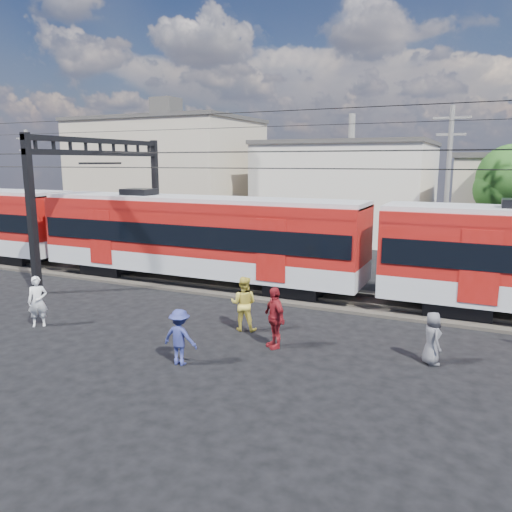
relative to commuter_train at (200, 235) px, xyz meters
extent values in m
plane|color=black|center=(4.29, -8.00, -2.40)|extent=(120.00, 120.00, 0.00)
cube|color=#2D2823|center=(4.29, 0.00, -2.34)|extent=(70.00, 3.40, 0.12)
cube|color=#59544C|center=(4.29, -0.75, -2.22)|extent=(70.00, 0.12, 0.12)
cube|color=#59544C|center=(4.29, 0.75, -2.22)|extent=(70.00, 0.12, 0.12)
cube|color=black|center=(-11.89, 0.00, -2.05)|extent=(2.40, 2.20, 0.70)
cube|color=black|center=(-5.33, 0.00, -2.05)|extent=(2.40, 2.20, 0.70)
cube|color=black|center=(4.91, 0.00, -2.05)|extent=(2.40, 2.20, 0.70)
cube|color=#A9ACB2|center=(-0.21, 0.00, -1.25)|extent=(16.00, 3.00, 0.90)
cube|color=maroon|center=(-0.21, 0.00, 0.40)|extent=(16.00, 3.00, 2.40)
cube|color=black|center=(-0.21, 0.00, 0.15)|extent=(15.68, 3.08, 0.95)
cube|color=#A9ACB2|center=(-0.21, 0.00, 1.65)|extent=(16.00, 2.60, 0.25)
cube|color=black|center=(11.47, 0.00, -2.05)|extent=(2.40, 2.20, 0.70)
cube|color=black|center=(-5.71, -4.50, 1.10)|extent=(0.30, 0.30, 7.00)
cube|color=black|center=(-5.71, 4.50, 1.10)|extent=(0.30, 0.30, 7.00)
cube|color=black|center=(-5.71, 0.00, 4.40)|extent=(0.25, 9.30, 0.25)
cube|color=black|center=(-5.71, 0.00, 3.80)|extent=(0.25, 9.30, 0.25)
cylinder|color=black|center=(4.29, -0.70, 3.10)|extent=(70.00, 0.03, 0.03)
cylinder|color=black|center=(4.29, 0.70, 3.10)|extent=(70.00, 0.03, 0.03)
cylinder|color=black|center=(4.29, -0.70, 3.80)|extent=(70.00, 0.03, 0.03)
cylinder|color=black|center=(4.29, 0.70, 3.80)|extent=(70.00, 0.03, 0.03)
cylinder|color=black|center=(4.29, -3.50, 5.10)|extent=(70.00, 0.03, 0.03)
cylinder|color=black|center=(4.29, 3.50, 5.10)|extent=(70.00, 0.03, 0.03)
cube|color=tan|center=(-12.71, 16.00, 2.10)|extent=(14.00, 10.00, 9.00)
cube|color=#3F3D3A|center=(-12.71, 16.00, 6.75)|extent=(14.28, 10.20, 0.30)
cube|color=beige|center=(2.29, 19.00, 1.10)|extent=(12.00, 12.00, 7.00)
cube|color=#3F3D3A|center=(2.29, 19.00, 4.75)|extent=(12.24, 12.24, 0.30)
cylinder|color=slate|center=(10.29, 7.00, 1.85)|extent=(0.24, 0.24, 8.50)
cube|color=slate|center=(10.29, 7.00, 5.50)|extent=(1.80, 0.12, 0.12)
cube|color=slate|center=(10.29, 7.00, 4.70)|extent=(1.40, 0.12, 0.12)
cylinder|color=slate|center=(-17.71, 6.00, 1.60)|extent=(0.24, 0.24, 8.00)
cube|color=slate|center=(-17.71, 6.00, 5.00)|extent=(1.80, 0.12, 0.12)
cube|color=slate|center=(-17.71, 6.00, 4.20)|extent=(1.40, 0.12, 0.12)
cylinder|color=#382619|center=(13.29, 10.00, -0.44)|extent=(0.36, 0.36, 3.92)
sphere|color=#154614|center=(13.29, 10.00, 2.50)|extent=(3.64, 3.64, 3.64)
imported|color=silver|center=(-2.06, -7.73, -1.49)|extent=(0.78, 0.76, 1.81)
imported|color=gold|center=(4.78, -5.06, -1.45)|extent=(1.05, 0.89, 1.91)
imported|color=navy|center=(4.42, -8.51, -1.58)|extent=(1.07, 0.62, 1.65)
imported|color=maroon|center=(6.38, -6.12, -1.42)|extent=(1.19, 1.10, 1.96)
imported|color=#535258|center=(11.01, -5.43, -1.62)|extent=(0.81, 0.91, 1.56)
camera|label=1|loc=(12.12, -19.98, 3.38)|focal=35.00mm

